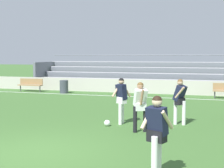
# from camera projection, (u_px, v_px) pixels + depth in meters

# --- Properties ---
(ground_plane) EXTENTS (160.00, 160.00, 0.00)m
(ground_plane) POSITION_uv_depth(u_px,v_px,m) (32.00, 152.00, 8.30)
(ground_plane) COLOR #3D662D
(field_line_sideline) EXTENTS (44.00, 0.12, 0.01)m
(field_line_sideline) POSITION_uv_depth(u_px,v_px,m) (137.00, 97.00, 19.72)
(field_line_sideline) COLOR white
(field_line_sideline) RESTS_ON ground
(sideline_wall) EXTENTS (48.00, 0.16, 0.92)m
(sideline_wall) POSITION_uv_depth(u_px,v_px,m) (144.00, 86.00, 21.58)
(sideline_wall) COLOR #BCB7AD
(sideline_wall) RESTS_ON ground
(bleacher_stand) EXTENTS (18.50, 3.65, 2.60)m
(bleacher_stand) POSITION_uv_depth(u_px,v_px,m) (156.00, 75.00, 23.72)
(bleacher_stand) COLOR #B2B2B7
(bleacher_stand) RESTS_ON ground
(bench_near_wall_gap) EXTENTS (1.80, 0.40, 0.90)m
(bench_near_wall_gap) POSITION_uv_depth(u_px,v_px,m) (31.00, 84.00, 22.76)
(bench_near_wall_gap) COLOR #99754C
(bench_near_wall_gap) RESTS_ON ground
(trash_bin) EXTENTS (0.57, 0.57, 0.87)m
(trash_bin) POSITION_uv_depth(u_px,v_px,m) (64.00, 87.00, 21.72)
(trash_bin) COLOR #3D424C
(trash_bin) RESTS_ON ground
(player_white_trailing_run) EXTENTS (0.53, 0.63, 1.64)m
(player_white_trailing_run) POSITION_uv_depth(u_px,v_px,m) (140.00, 103.00, 10.45)
(player_white_trailing_run) COLOR black
(player_white_trailing_run) RESTS_ON ground
(player_dark_pressing_high) EXTENTS (0.66, 0.45, 1.68)m
(player_dark_pressing_high) POSITION_uv_depth(u_px,v_px,m) (121.00, 97.00, 11.73)
(player_dark_pressing_high) COLOR white
(player_dark_pressing_high) RESTS_ON ground
(player_dark_overlapping) EXTENTS (0.64, 0.46, 1.69)m
(player_dark_overlapping) POSITION_uv_depth(u_px,v_px,m) (157.00, 130.00, 6.42)
(player_dark_overlapping) COLOR white
(player_dark_overlapping) RESTS_ON ground
(player_dark_deep_cover) EXTENTS (0.53, 0.67, 1.66)m
(player_dark_deep_cover) POSITION_uv_depth(u_px,v_px,m) (180.00, 98.00, 11.58)
(player_dark_deep_cover) COLOR white
(player_dark_deep_cover) RESTS_ON ground
(soccer_ball) EXTENTS (0.22, 0.22, 0.22)m
(soccer_ball) POSITION_uv_depth(u_px,v_px,m) (107.00, 123.00, 11.43)
(soccer_ball) COLOR white
(soccer_ball) RESTS_ON ground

